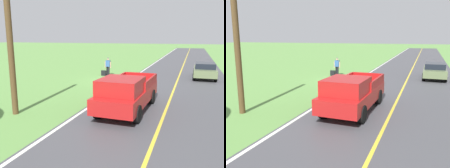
{
  "view_description": "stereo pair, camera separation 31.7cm",
  "coord_description": "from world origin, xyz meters",
  "views": [
    {
      "loc": [
        -5.95,
        19.15,
        3.72
      ],
      "look_at": [
        -2.19,
        7.95,
        1.37
      ],
      "focal_mm": 38.84,
      "sensor_mm": 36.0,
      "label": 1
    },
    {
      "loc": [
        -6.25,
        19.04,
        3.72
      ],
      "look_at": [
        -2.19,
        7.95,
        1.37
      ],
      "focal_mm": 38.84,
      "sensor_mm": 36.0,
      "label": 2
    }
  ],
  "objects": [
    {
      "name": "lane_centre_line",
      "position": [
        -4.78,
        0.0,
        0.01
      ],
      "size": [
        0.14,
        117.6,
        0.0
      ],
      "primitive_type": "cube",
      "color": "gold",
      "rests_on": "ground"
    },
    {
      "name": "pickup_truck_passing",
      "position": [
        -2.91,
        7.87,
        0.97
      ],
      "size": [
        2.21,
        5.45,
        1.82
      ],
      "color": "#B21919",
      "rests_on": "ground"
    },
    {
      "name": "road_surface",
      "position": [
        -4.78,
        0.0,
        0.0
      ],
      "size": [
        8.21,
        120.0,
        0.0
      ],
      "primitive_type": "cube",
      "color": "#47474C",
      "rests_on": "ground"
    },
    {
      "name": "sedan_near_oncoming",
      "position": [
        -6.98,
        -3.67,
        0.75
      ],
      "size": [
        1.95,
        4.41,
        1.41
      ],
      "color": "#66754C",
      "rests_on": "ground"
    },
    {
      "name": "utility_pole_roadside",
      "position": [
        2.08,
        9.95,
        3.73
      ],
      "size": [
        0.28,
        0.28,
        7.46
      ],
      "primitive_type": "cylinder",
      "color": "brown",
      "rests_on": "ground"
    },
    {
      "name": "suitcase_carried",
      "position": [
        2.06,
        -2.2,
        0.25
      ],
      "size": [
        0.46,
        0.2,
        0.5
      ],
      "primitive_type": "cube",
      "rotation": [
        0.0,
        0.0,
        1.57
      ],
      "color": "black",
      "rests_on": "ground"
    },
    {
      "name": "lane_edge_line",
      "position": [
        -0.86,
        0.0,
        0.01
      ],
      "size": [
        0.16,
        117.6,
        0.0
      ],
      "primitive_type": "cube",
      "color": "silver",
      "rests_on": "ground"
    },
    {
      "name": "hitchhiker_walking",
      "position": [
        1.63,
        -2.27,
        0.98
      ],
      "size": [
        0.62,
        0.51,
        1.75
      ],
      "color": "black",
      "rests_on": "ground"
    },
    {
      "name": "ground_plane",
      "position": [
        0.0,
        0.0,
        0.0
      ],
      "size": [
        200.0,
        200.0,
        0.0
      ],
      "primitive_type": "plane",
      "color": "#609347"
    }
  ]
}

